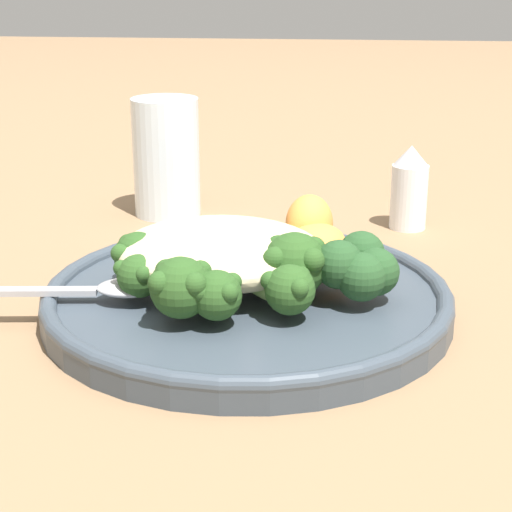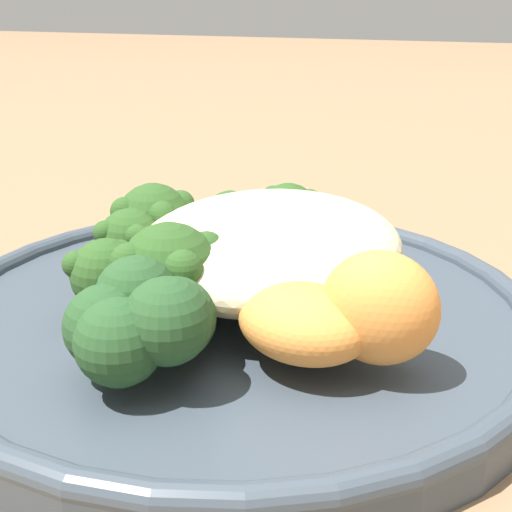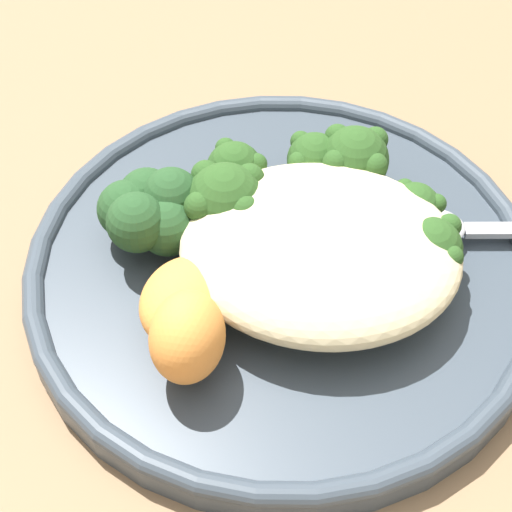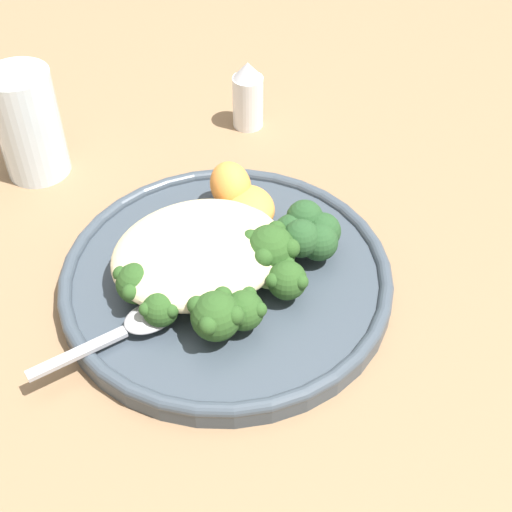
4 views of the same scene
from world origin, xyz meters
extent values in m
plane|color=#846647|center=(0.00, 0.00, 0.00)|extent=(4.00, 4.00, 0.00)
cylinder|color=#38424C|center=(-0.01, 0.01, 0.01)|extent=(0.28, 0.28, 0.02)
torus|color=#38424C|center=(-0.01, 0.01, 0.02)|extent=(0.28, 0.28, 0.01)
ellipsoid|color=beige|center=(-0.03, 0.02, 0.04)|extent=(0.14, 0.12, 0.04)
ellipsoid|color=#8EB25B|center=(-0.03, 0.02, 0.03)|extent=(0.11, 0.03, 0.02)
sphere|color=#284C1E|center=(-0.08, 0.01, 0.04)|extent=(0.03, 0.03, 0.03)
sphere|color=#284C1E|center=(-0.07, 0.02, 0.04)|extent=(0.01, 0.01, 0.01)
sphere|color=#284C1E|center=(-0.09, 0.02, 0.04)|extent=(0.01, 0.01, 0.01)
sphere|color=#284C1E|center=(-0.09, 0.00, 0.04)|extent=(0.01, 0.01, 0.01)
sphere|color=#284C1E|center=(-0.07, 0.00, 0.04)|extent=(0.01, 0.01, 0.01)
ellipsoid|color=#8EB25B|center=(-0.04, 0.00, 0.03)|extent=(0.07, 0.06, 0.01)
sphere|color=#284C1E|center=(-0.07, -0.02, 0.04)|extent=(0.03, 0.03, 0.03)
sphere|color=#284C1E|center=(-0.07, -0.01, 0.04)|extent=(0.01, 0.01, 0.01)
sphere|color=#284C1E|center=(-0.09, -0.02, 0.04)|extent=(0.01, 0.01, 0.01)
sphere|color=#284C1E|center=(-0.07, -0.03, 0.04)|extent=(0.01, 0.01, 0.01)
ellipsoid|color=#8EB25B|center=(-0.02, 0.00, 0.03)|extent=(0.06, 0.10, 0.02)
sphere|color=#284C1E|center=(-0.04, -0.05, 0.04)|extent=(0.04, 0.04, 0.04)
sphere|color=#284C1E|center=(-0.03, -0.04, 0.05)|extent=(0.01, 0.01, 0.01)
sphere|color=#284C1E|center=(-0.05, -0.04, 0.05)|extent=(0.01, 0.01, 0.01)
sphere|color=#284C1E|center=(-0.05, -0.06, 0.05)|extent=(0.01, 0.01, 0.01)
sphere|color=#284C1E|center=(-0.03, -0.06, 0.05)|extent=(0.01, 0.01, 0.01)
ellipsoid|color=#8EB25B|center=(-0.01, -0.01, 0.03)|extent=(0.02, 0.08, 0.02)
sphere|color=#284C1E|center=(-0.02, -0.05, 0.04)|extent=(0.03, 0.03, 0.03)
sphere|color=#284C1E|center=(-0.01, -0.04, 0.04)|extent=(0.01, 0.01, 0.01)
sphere|color=#284C1E|center=(-0.03, -0.04, 0.04)|extent=(0.01, 0.01, 0.01)
sphere|color=#284C1E|center=(-0.03, -0.06, 0.04)|extent=(0.01, 0.01, 0.01)
sphere|color=#284C1E|center=(-0.01, -0.06, 0.04)|extent=(0.01, 0.01, 0.01)
ellipsoid|color=#8EB25B|center=(0.00, 0.00, 0.03)|extent=(0.06, 0.08, 0.02)
sphere|color=#284C1E|center=(0.03, -0.04, 0.04)|extent=(0.03, 0.03, 0.03)
sphere|color=#284C1E|center=(0.03, -0.03, 0.04)|extent=(0.01, 0.01, 0.01)
sphere|color=#284C1E|center=(0.01, -0.04, 0.04)|extent=(0.01, 0.01, 0.01)
sphere|color=#284C1E|center=(0.03, -0.05, 0.04)|extent=(0.01, 0.01, 0.01)
ellipsoid|color=#8EB25B|center=(0.00, 0.02, 0.03)|extent=(0.07, 0.06, 0.02)
sphere|color=#284C1E|center=(0.03, -0.01, 0.04)|extent=(0.04, 0.04, 0.04)
sphere|color=#284C1E|center=(0.04, 0.01, 0.05)|extent=(0.02, 0.02, 0.02)
sphere|color=#284C1E|center=(0.02, 0.01, 0.05)|extent=(0.02, 0.02, 0.02)
sphere|color=#284C1E|center=(0.02, -0.02, 0.05)|extent=(0.02, 0.02, 0.02)
sphere|color=#284C1E|center=(0.04, -0.02, 0.05)|extent=(0.02, 0.02, 0.02)
ellipsoid|color=orange|center=(0.03, 0.08, 0.04)|extent=(0.04, 0.05, 0.04)
ellipsoid|color=orange|center=(0.04, 0.06, 0.04)|extent=(0.05, 0.06, 0.03)
sphere|color=#234723|center=(0.08, 0.00, 0.04)|extent=(0.03, 0.03, 0.03)
sphere|color=#234723|center=(0.07, 0.01, 0.04)|extent=(0.03, 0.03, 0.03)
sphere|color=#234723|center=(0.06, 0.01, 0.04)|extent=(0.03, 0.03, 0.03)
sphere|color=#234723|center=(0.06, -0.01, 0.04)|extent=(0.03, 0.03, 0.03)
sphere|color=#234723|center=(0.07, -0.01, 0.04)|extent=(0.03, 0.03, 0.03)
ellipsoid|color=#A3A3A8|center=(-0.08, -0.02, 0.03)|extent=(0.05, 0.03, 0.01)
camera|label=1|loc=(0.05, -0.53, 0.24)|focal=60.00mm
camera|label=2|loc=(0.27, 0.12, 0.16)|focal=50.00mm
camera|label=3|loc=(-0.02, 0.31, 0.37)|focal=60.00mm
camera|label=4|loc=(-0.17, -0.37, 0.45)|focal=50.00mm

